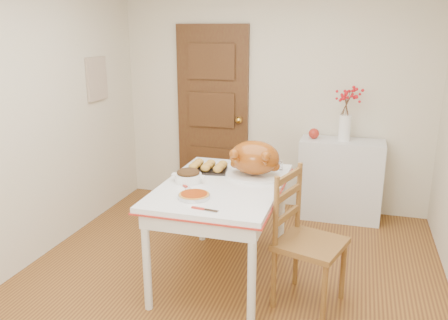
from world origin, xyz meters
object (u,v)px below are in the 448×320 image
(chair_oak, at_px, (311,241))
(turkey_platter, at_px, (254,160))
(sideboard, at_px, (340,180))
(kitchen_table, at_px, (222,231))
(pumpkin_pie, at_px, (194,195))

(chair_oak, distance_m, turkey_platter, 0.81)
(sideboard, distance_m, turkey_platter, 1.57)
(turkey_platter, bearing_deg, chair_oak, -27.25)
(kitchen_table, relative_size, pumpkin_pie, 5.93)
(sideboard, bearing_deg, chair_oak, -94.26)
(sideboard, height_order, chair_oak, chair_oak)
(turkey_platter, xyz_separation_m, pumpkin_pie, (-0.31, -0.60, -0.13))
(kitchen_table, height_order, turkey_platter, turkey_platter)
(chair_oak, bearing_deg, kitchen_table, 91.85)
(sideboard, relative_size, turkey_platter, 1.81)
(turkey_platter, relative_size, pumpkin_pie, 2.08)
(sideboard, relative_size, pumpkin_pie, 3.77)
(kitchen_table, distance_m, turkey_platter, 0.64)
(chair_oak, distance_m, pumpkin_pie, 0.92)
(kitchen_table, bearing_deg, sideboard, 60.91)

